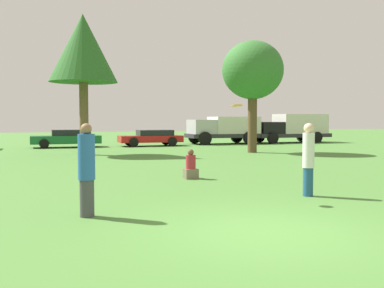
{
  "coord_description": "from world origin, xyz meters",
  "views": [
    {
      "loc": [
        -3.88,
        -6.48,
        1.92
      ],
      "look_at": [
        0.07,
        3.65,
        1.3
      ],
      "focal_mm": 41.67,
      "sensor_mm": 36.0,
      "label": 1
    }
  ],
  "objects_px": {
    "bystander_sitting": "(191,167)",
    "tree_2": "(253,71)",
    "person_thrower": "(87,170)",
    "tree_1": "(83,49)",
    "delivery_truck_black": "(293,127)",
    "delivery_truck_silver": "(225,128)",
    "person_catcher": "(308,158)",
    "frisbee": "(237,106)",
    "parked_car_red": "(152,137)",
    "parked_car_green": "(67,138)"
  },
  "relations": [
    {
      "from": "bystander_sitting",
      "to": "tree_2",
      "type": "distance_m",
      "value": 12.37
    },
    {
      "from": "person_thrower",
      "to": "tree_1",
      "type": "relative_size",
      "value": 0.25
    },
    {
      "from": "delivery_truck_black",
      "to": "delivery_truck_silver",
      "type": "bearing_deg",
      "value": -1.22
    },
    {
      "from": "person_catcher",
      "to": "bystander_sitting",
      "type": "distance_m",
      "value": 4.4
    },
    {
      "from": "person_catcher",
      "to": "tree_2",
      "type": "height_order",
      "value": "tree_2"
    },
    {
      "from": "frisbee",
      "to": "delivery_truck_silver",
      "type": "xyz_separation_m",
      "value": [
        10.03,
        21.68,
        -1.03
      ]
    },
    {
      "from": "person_thrower",
      "to": "delivery_truck_black",
      "type": "distance_m",
      "value": 29.31
    },
    {
      "from": "bystander_sitting",
      "to": "delivery_truck_black",
      "type": "distance_m",
      "value": 23.39
    },
    {
      "from": "frisbee",
      "to": "parked_car_red",
      "type": "bearing_deg",
      "value": 79.2
    },
    {
      "from": "person_thrower",
      "to": "tree_2",
      "type": "distance_m",
      "value": 17.93
    },
    {
      "from": "frisbee",
      "to": "tree_2",
      "type": "distance_m",
      "value": 15.29
    },
    {
      "from": "tree_1",
      "to": "tree_2",
      "type": "relative_size",
      "value": 1.18
    },
    {
      "from": "person_thrower",
      "to": "person_catcher",
      "type": "xyz_separation_m",
      "value": [
        5.45,
        0.38,
        0.02
      ]
    },
    {
      "from": "delivery_truck_black",
      "to": "frisbee",
      "type": "bearing_deg",
      "value": 55.01
    },
    {
      "from": "frisbee",
      "to": "parked_car_green",
      "type": "height_order",
      "value": "frisbee"
    },
    {
      "from": "frisbee",
      "to": "bystander_sitting",
      "type": "xyz_separation_m",
      "value": [
        0.38,
        3.95,
        -1.84
      ]
    },
    {
      "from": "bystander_sitting",
      "to": "parked_car_red",
      "type": "relative_size",
      "value": 0.21
    },
    {
      "from": "tree_2",
      "to": "delivery_truck_black",
      "type": "bearing_deg",
      "value": 45.04
    },
    {
      "from": "frisbee",
      "to": "parked_car_green",
      "type": "relative_size",
      "value": 0.06
    },
    {
      "from": "person_catcher",
      "to": "person_thrower",
      "type": "bearing_deg",
      "value": 0.0
    },
    {
      "from": "bystander_sitting",
      "to": "delivery_truck_black",
      "type": "relative_size",
      "value": 0.15
    },
    {
      "from": "person_thrower",
      "to": "delivery_truck_black",
      "type": "relative_size",
      "value": 0.28
    },
    {
      "from": "frisbee",
      "to": "delivery_truck_silver",
      "type": "distance_m",
      "value": 23.91
    },
    {
      "from": "tree_1",
      "to": "tree_2",
      "type": "bearing_deg",
      "value": -11.82
    },
    {
      "from": "tree_1",
      "to": "delivery_truck_black",
      "type": "bearing_deg",
      "value": 20.22
    },
    {
      "from": "bystander_sitting",
      "to": "parked_car_green",
      "type": "distance_m",
      "value": 17.85
    },
    {
      "from": "person_thrower",
      "to": "person_catcher",
      "type": "distance_m",
      "value": 5.47
    },
    {
      "from": "parked_car_green",
      "to": "parked_car_red",
      "type": "height_order",
      "value": "parked_car_green"
    },
    {
      "from": "tree_1",
      "to": "delivery_truck_silver",
      "type": "xyz_separation_m",
      "value": [
        11.52,
        6.74,
        -4.39
      ]
    },
    {
      "from": "person_catcher",
      "to": "bystander_sitting",
      "type": "relative_size",
      "value": 1.91
    },
    {
      "from": "delivery_truck_silver",
      "to": "bystander_sitting",
      "type": "bearing_deg",
      "value": 63.23
    },
    {
      "from": "frisbee",
      "to": "delivery_truck_black",
      "type": "height_order",
      "value": "delivery_truck_black"
    },
    {
      "from": "parked_car_green",
      "to": "parked_car_red",
      "type": "distance_m",
      "value": 5.76
    },
    {
      "from": "tree_2",
      "to": "delivery_truck_silver",
      "type": "height_order",
      "value": "tree_2"
    },
    {
      "from": "frisbee",
      "to": "tree_2",
      "type": "bearing_deg",
      "value": 59.58
    },
    {
      "from": "bystander_sitting",
      "to": "tree_2",
      "type": "height_order",
      "value": "tree_2"
    },
    {
      "from": "person_thrower",
      "to": "delivery_truck_silver",
      "type": "relative_size",
      "value": 0.31
    },
    {
      "from": "bystander_sitting",
      "to": "frisbee",
      "type": "bearing_deg",
      "value": -95.51
    },
    {
      "from": "frisbee",
      "to": "person_thrower",
      "type": "bearing_deg",
      "value": -171.77
    },
    {
      "from": "parked_car_green",
      "to": "tree_1",
      "type": "bearing_deg",
      "value": 93.72
    },
    {
      "from": "person_catcher",
      "to": "parked_car_red",
      "type": "height_order",
      "value": "person_catcher"
    },
    {
      "from": "delivery_truck_silver",
      "to": "frisbee",
      "type": "bearing_deg",
      "value": 66.96
    },
    {
      "from": "tree_1",
      "to": "parked_car_red",
      "type": "bearing_deg",
      "value": 47.98
    },
    {
      "from": "person_thrower",
      "to": "parked_car_red",
      "type": "xyz_separation_m",
      "value": [
        7.54,
        21.55,
        -0.32
      ]
    },
    {
      "from": "person_catcher",
      "to": "delivery_truck_black",
      "type": "xyz_separation_m",
      "value": [
        14.05,
        21.5,
        0.3
      ]
    },
    {
      "from": "tree_1",
      "to": "bystander_sitting",
      "type": "bearing_deg",
      "value": -80.38
    },
    {
      "from": "bystander_sitting",
      "to": "tree_1",
      "type": "bearing_deg",
      "value": 99.62
    },
    {
      "from": "person_catcher",
      "to": "delivery_truck_silver",
      "type": "height_order",
      "value": "delivery_truck_silver"
    },
    {
      "from": "tree_1",
      "to": "parked_car_red",
      "type": "xyz_separation_m",
      "value": [
        5.5,
        6.1,
        -4.98
      ]
    },
    {
      "from": "person_catcher",
      "to": "tree_2",
      "type": "relative_size",
      "value": 0.29
    }
  ]
}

